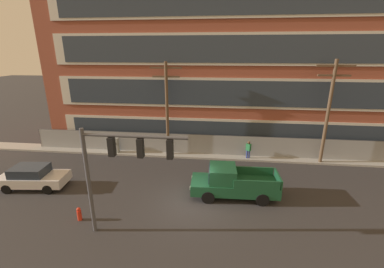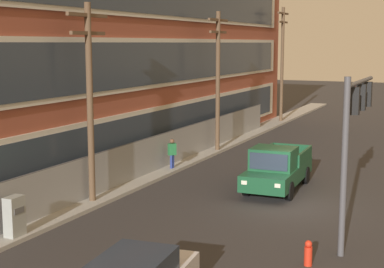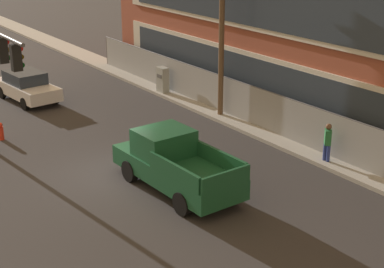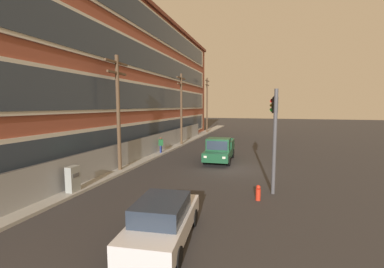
{
  "view_description": "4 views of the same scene",
  "coord_description": "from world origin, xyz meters",
  "px_view_note": "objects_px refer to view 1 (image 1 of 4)",
  "views": [
    {
      "loc": [
        1.56,
        -13.55,
        8.94
      ],
      "look_at": [
        -0.45,
        3.82,
        3.28
      ],
      "focal_mm": 24.0,
      "sensor_mm": 36.0,
      "label": 1
    },
    {
      "loc": [
        -22.66,
        -6.07,
        6.58
      ],
      "look_at": [
        -1.58,
        3.6,
        2.97
      ],
      "focal_mm": 55.0,
      "sensor_mm": 36.0,
      "label": 2
    },
    {
      "loc": [
        18.38,
        -9.16,
        9.08
      ],
      "look_at": [
        1.65,
        2.53,
        1.57
      ],
      "focal_mm": 55.0,
      "sensor_mm": 36.0,
      "label": 3
    },
    {
      "loc": [
        -18.83,
        -2.55,
        4.7
      ],
      "look_at": [
        0.63,
        3.14,
        2.47
      ],
      "focal_mm": 24.0,
      "sensor_mm": 36.0,
      "label": 4
    }
  ],
  "objects_px": {
    "electrical_cabinet": "(115,146)",
    "pedestrian_near_cabinet": "(248,149)",
    "utility_pole_near_corner": "(167,105)",
    "fire_hydrant": "(79,214)",
    "sedan_white": "(33,177)",
    "traffic_signal_mast": "(118,160)",
    "pickup_truck_dark_green": "(232,183)",
    "utility_pole_midblock": "(329,108)"
  },
  "relations": [
    {
      "from": "utility_pole_midblock",
      "to": "pedestrian_near_cabinet",
      "type": "height_order",
      "value": "utility_pole_midblock"
    },
    {
      "from": "sedan_white",
      "to": "utility_pole_near_corner",
      "type": "bearing_deg",
      "value": 39.83
    },
    {
      "from": "electrical_cabinet",
      "to": "pedestrian_near_cabinet",
      "type": "xyz_separation_m",
      "value": [
        11.88,
        0.04,
        0.21
      ]
    },
    {
      "from": "utility_pole_midblock",
      "to": "pedestrian_near_cabinet",
      "type": "relative_size",
      "value": 4.97
    },
    {
      "from": "traffic_signal_mast",
      "to": "utility_pole_near_corner",
      "type": "xyz_separation_m",
      "value": [
        0.13,
        10.43,
        0.49
      ]
    },
    {
      "from": "electrical_cabinet",
      "to": "fire_hydrant",
      "type": "bearing_deg",
      "value": -78.9
    },
    {
      "from": "utility_pole_near_corner",
      "to": "utility_pole_midblock",
      "type": "relative_size",
      "value": 0.97
    },
    {
      "from": "utility_pole_near_corner",
      "to": "electrical_cabinet",
      "type": "relative_size",
      "value": 5.36
    },
    {
      "from": "fire_hydrant",
      "to": "pickup_truck_dark_green",
      "type": "bearing_deg",
      "value": 22.35
    },
    {
      "from": "utility_pole_midblock",
      "to": "fire_hydrant",
      "type": "height_order",
      "value": "utility_pole_midblock"
    },
    {
      "from": "sedan_white",
      "to": "traffic_signal_mast",
      "type": "bearing_deg",
      "value": -25.57
    },
    {
      "from": "electrical_cabinet",
      "to": "pedestrian_near_cabinet",
      "type": "relative_size",
      "value": 0.9
    },
    {
      "from": "utility_pole_near_corner",
      "to": "fire_hydrant",
      "type": "distance_m",
      "value": 10.98
    },
    {
      "from": "pickup_truck_dark_green",
      "to": "sedan_white",
      "type": "height_order",
      "value": "pickup_truck_dark_green"
    },
    {
      "from": "sedan_white",
      "to": "utility_pole_near_corner",
      "type": "relative_size",
      "value": 0.56
    },
    {
      "from": "traffic_signal_mast",
      "to": "utility_pole_near_corner",
      "type": "relative_size",
      "value": 0.68
    },
    {
      "from": "pickup_truck_dark_green",
      "to": "electrical_cabinet",
      "type": "height_order",
      "value": "pickup_truck_dark_green"
    },
    {
      "from": "sedan_white",
      "to": "fire_hydrant",
      "type": "height_order",
      "value": "sedan_white"
    },
    {
      "from": "electrical_cabinet",
      "to": "pickup_truck_dark_green",
      "type": "bearing_deg",
      "value": -30.3
    },
    {
      "from": "sedan_white",
      "to": "pedestrian_near_cabinet",
      "type": "distance_m",
      "value": 16.35
    },
    {
      "from": "electrical_cabinet",
      "to": "pedestrian_near_cabinet",
      "type": "distance_m",
      "value": 11.88
    },
    {
      "from": "utility_pole_near_corner",
      "to": "utility_pole_midblock",
      "type": "xyz_separation_m",
      "value": [
        12.91,
        -0.29,
        0.15
      ]
    },
    {
      "from": "traffic_signal_mast",
      "to": "utility_pole_near_corner",
      "type": "distance_m",
      "value": 10.44
    },
    {
      "from": "sedan_white",
      "to": "utility_pole_midblock",
      "type": "bearing_deg",
      "value": 16.96
    },
    {
      "from": "electrical_cabinet",
      "to": "traffic_signal_mast",
      "type": "bearing_deg",
      "value": -65.13
    },
    {
      "from": "pickup_truck_dark_green",
      "to": "fire_hydrant",
      "type": "relative_size",
      "value": 7.14
    },
    {
      "from": "utility_pole_near_corner",
      "to": "fire_hydrant",
      "type": "relative_size",
      "value": 10.46
    },
    {
      "from": "utility_pole_midblock",
      "to": "pedestrian_near_cabinet",
      "type": "xyz_separation_m",
      "value": [
        -5.9,
        0.12,
        -3.74
      ]
    },
    {
      "from": "utility_pole_near_corner",
      "to": "fire_hydrant",
      "type": "height_order",
      "value": "utility_pole_near_corner"
    },
    {
      "from": "utility_pole_near_corner",
      "to": "electrical_cabinet",
      "type": "bearing_deg",
      "value": -177.56
    },
    {
      "from": "utility_pole_near_corner",
      "to": "traffic_signal_mast",
      "type": "bearing_deg",
      "value": -90.73
    },
    {
      "from": "pickup_truck_dark_green",
      "to": "utility_pole_midblock",
      "type": "distance_m",
      "value": 10.25
    },
    {
      "from": "sedan_white",
      "to": "pedestrian_near_cabinet",
      "type": "xyz_separation_m",
      "value": [
        15.0,
        6.5,
        0.18
      ]
    },
    {
      "from": "traffic_signal_mast",
      "to": "utility_pole_near_corner",
      "type": "height_order",
      "value": "utility_pole_near_corner"
    },
    {
      "from": "utility_pole_midblock",
      "to": "electrical_cabinet",
      "type": "bearing_deg",
      "value": 179.72
    },
    {
      "from": "sedan_white",
      "to": "utility_pole_midblock",
      "type": "xyz_separation_m",
      "value": [
        20.9,
        6.38,
        3.91
      ]
    },
    {
      "from": "sedan_white",
      "to": "pedestrian_near_cabinet",
      "type": "height_order",
      "value": "pedestrian_near_cabinet"
    },
    {
      "from": "utility_pole_midblock",
      "to": "traffic_signal_mast",
      "type": "bearing_deg",
      "value": -142.14
    },
    {
      "from": "traffic_signal_mast",
      "to": "pedestrian_near_cabinet",
      "type": "xyz_separation_m",
      "value": [
        7.14,
        10.26,
        -3.09
      ]
    },
    {
      "from": "pickup_truck_dark_green",
      "to": "fire_hydrant",
      "type": "bearing_deg",
      "value": -157.65
    },
    {
      "from": "traffic_signal_mast",
      "to": "electrical_cabinet",
      "type": "relative_size",
      "value": 3.67
    },
    {
      "from": "traffic_signal_mast",
      "to": "pickup_truck_dark_green",
      "type": "xyz_separation_m",
      "value": [
        5.57,
        4.2,
        -3.11
      ]
    }
  ]
}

